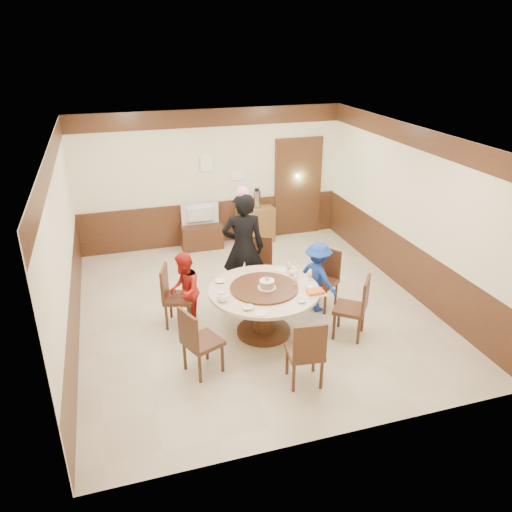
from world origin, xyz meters
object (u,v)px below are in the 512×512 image
object	(u,v)px
person_red	(185,291)
side_cabinet	(255,224)
person_blue	(318,277)
person_standing	(243,248)
shrimp_platter	(315,293)
banquet_table	(264,302)
television	(201,215)
tv_stand	(202,236)
thermos	(257,199)
birthday_cake	(267,284)

from	to	relation	value
person_red	side_cabinet	bearing A→B (deg)	158.19
person_blue	side_cabinet	distance (m)	3.11
person_red	person_standing	bearing A→B (deg)	128.15
person_red	shrimp_platter	bearing A→B (deg)	73.70
banquet_table	side_cabinet	bearing A→B (deg)	75.15
person_blue	person_red	bearing A→B (deg)	62.40
banquet_table	person_red	distance (m)	1.22
television	tv_stand	bearing A→B (deg)	0.65
person_red	person_blue	distance (m)	2.12
banquet_table	person_red	xyz separation A→B (m)	(-1.08, 0.56, 0.07)
person_blue	television	size ratio (longest dim) A/B	1.51
person_standing	tv_stand	xyz separation A→B (m)	(-0.24, 2.42, -0.70)
banquet_table	person_standing	size ratio (longest dim) A/B	0.86
person_blue	thermos	bearing A→B (deg)	-22.68
television	thermos	xyz separation A→B (m)	(1.22, 0.03, 0.22)
shrimp_platter	television	bearing A→B (deg)	102.89
birthday_cake	thermos	xyz separation A→B (m)	(0.95, 3.57, 0.10)
birthday_cake	tv_stand	world-z (taller)	birthday_cake
television	thermos	bearing A→B (deg)	-177.94
birthday_cake	side_cabinet	distance (m)	3.72
person_standing	tv_stand	bearing A→B (deg)	-72.99
tv_stand	thermos	bearing A→B (deg)	1.41
birthday_cake	television	bearing A→B (deg)	94.41
person_standing	television	distance (m)	2.44
person_blue	birthday_cake	distance (m)	1.14
person_blue	shrimp_platter	xyz separation A→B (m)	(-0.39, -0.80, 0.19)
banquet_table	tv_stand	bearing A→B (deg)	93.99
person_blue	thermos	world-z (taller)	person_blue
shrimp_platter	thermos	world-z (taller)	thermos
person_blue	banquet_table	bearing A→B (deg)	88.38
person_standing	side_cabinet	size ratio (longest dim) A/B	2.37
banquet_table	birthday_cake	world-z (taller)	birthday_cake
person_blue	television	distance (m)	3.34
banquet_table	birthday_cake	bearing A→B (deg)	-55.85
person_red	side_cabinet	distance (m)	3.59
person_blue	birthday_cake	bearing A→B (deg)	91.04
person_standing	television	bearing A→B (deg)	-72.99
tv_stand	thermos	world-z (taller)	thermos
person_standing	thermos	distance (m)	2.64
shrimp_platter	tv_stand	distance (m)	4.01
tv_stand	side_cabinet	xyz separation A→B (m)	(1.18, 0.03, 0.12)
person_standing	thermos	size ratio (longest dim) A/B	4.98
television	side_cabinet	distance (m)	1.23
tv_stand	television	world-z (taller)	television
shrimp_platter	side_cabinet	xyz separation A→B (m)	(0.29, 3.91, -0.40)
person_standing	thermos	xyz separation A→B (m)	(0.99, 2.45, -0.01)
birthday_cake	tv_stand	bearing A→B (deg)	94.41
side_cabinet	person_standing	bearing A→B (deg)	-111.08
shrimp_platter	television	world-z (taller)	television
banquet_table	person_blue	world-z (taller)	person_blue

